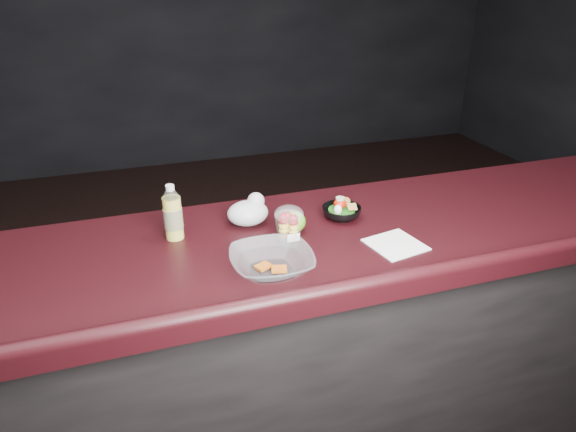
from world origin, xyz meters
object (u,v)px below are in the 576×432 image
(green_apple, at_px, (294,222))
(takeout_bowl, at_px, (272,262))
(lemonade_bottle, at_px, (173,216))
(snack_bowl, at_px, (341,211))
(fruit_cup, at_px, (289,225))

(green_apple, xyz_separation_m, takeout_bowl, (-0.14, -0.22, -0.01))
(lemonade_bottle, height_order, snack_bowl, lemonade_bottle)
(green_apple, xyz_separation_m, snack_bowl, (0.19, 0.05, -0.01))
(lemonade_bottle, xyz_separation_m, green_apple, (0.39, -0.08, -0.04))
(lemonade_bottle, distance_m, snack_bowl, 0.58)
(snack_bowl, height_order, takeout_bowl, snack_bowl)
(lemonade_bottle, bearing_deg, green_apple, -11.76)
(snack_bowl, distance_m, takeout_bowl, 0.43)
(fruit_cup, bearing_deg, lemonade_bottle, 155.41)
(green_apple, bearing_deg, lemonade_bottle, 168.24)
(takeout_bowl, bearing_deg, lemonade_bottle, 129.32)
(green_apple, distance_m, takeout_bowl, 0.26)
(lemonade_bottle, height_order, takeout_bowl, lemonade_bottle)
(green_apple, relative_size, takeout_bowl, 0.32)
(green_apple, height_order, takeout_bowl, green_apple)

